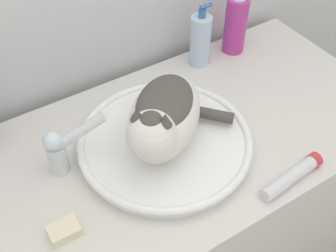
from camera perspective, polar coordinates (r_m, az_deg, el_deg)
name	(u,v)px	position (r m, az deg, el deg)	size (l,w,h in m)	color
vanity_counter	(178,226)	(1.41, 1.37, -13.35)	(1.17, 0.58, 0.86)	beige
sink_basin	(165,142)	(1.03, -0.42, -2.21)	(0.43, 0.43, 0.04)	white
cat	(163,116)	(0.94, -0.63, 1.32)	(0.33, 0.29, 0.18)	silver
faucet	(62,148)	(0.97, -14.20, -2.85)	(0.14, 0.07, 0.16)	silver
soap_pump_bottle	(200,40)	(1.25, 4.40, 11.52)	(0.06, 0.06, 0.19)	silver
spray_bottle_trigger	(236,24)	(1.31, 9.14, 13.47)	(0.07, 0.07, 0.20)	#B2338C
cream_tube	(292,176)	(1.01, 16.51, -6.51)	(0.18, 0.05, 0.04)	silver
soap_bar	(64,231)	(0.92, -13.86, -13.58)	(0.06, 0.05, 0.02)	beige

